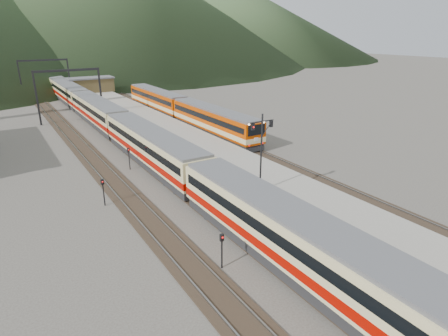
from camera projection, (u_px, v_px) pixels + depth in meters
track_main at (121, 141)px, 48.11m from camera, size 2.60×200.00×0.23m
track_far at (81, 146)px, 45.62m from camera, size 2.60×200.00×0.23m
track_second at (200, 129)px, 53.84m from camera, size 2.60×200.00×0.23m
platform at (168, 135)px, 49.16m from camera, size 8.00×100.00×1.00m
gantry_near at (69, 85)px, 56.74m from camera, size 9.55×0.25×8.00m
gantry_far at (44, 71)px, 76.65m from camera, size 9.55×0.25×8.00m
station_shed at (91, 84)px, 80.30m from camera, size 9.40×4.40×3.10m
hill_c at (208, 11)px, 229.72m from camera, size 160.00×160.00×50.00m
main_train at (98, 111)px, 55.90m from camera, size 3.13×107.25×3.82m
second_train at (182, 109)px, 57.76m from camera, size 2.82×38.43×3.44m
signal_mast at (261, 145)px, 29.25m from camera, size 2.20×0.23×6.38m
short_signal_a at (222, 246)px, 21.82m from camera, size 0.23×0.18×2.27m
short_signal_b at (129, 156)px, 37.76m from camera, size 0.26×0.22×2.27m
short_signal_c at (103, 189)px, 29.81m from camera, size 0.25×0.21×2.27m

